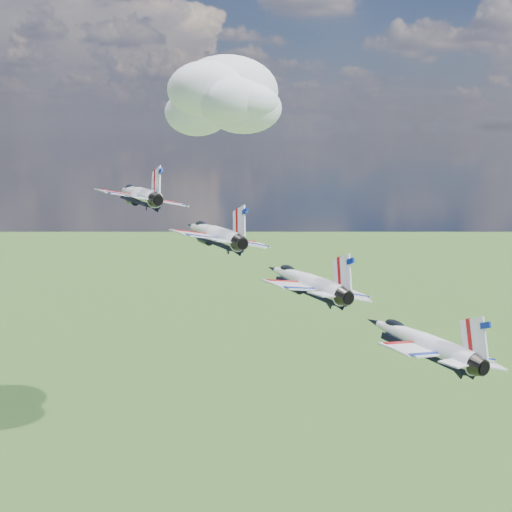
{
  "coord_description": "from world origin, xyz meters",
  "views": [
    {
      "loc": [
        -16.28,
        -80.23,
        160.89
      ],
      "look_at": [
        -10.25,
        -13.11,
        147.28
      ],
      "focal_mm": 45.0,
      "sensor_mm": 36.0,
      "label": 1
    }
  ],
  "objects_px": {
    "jet_0": "(138,194)",
    "jet_1": "(213,233)",
    "jet_2": "(304,281)",
    "jet_3": "(419,341)"
  },
  "relations": [
    {
      "from": "jet_0",
      "to": "jet_2",
      "type": "distance_m",
      "value": 26.5
    },
    {
      "from": "jet_0",
      "to": "jet_3",
      "type": "distance_m",
      "value": 39.75
    },
    {
      "from": "jet_0",
      "to": "jet_2",
      "type": "bearing_deg",
      "value": -67.54
    },
    {
      "from": "jet_0",
      "to": "jet_1",
      "type": "bearing_deg",
      "value": -67.54
    },
    {
      "from": "jet_0",
      "to": "jet_2",
      "type": "relative_size",
      "value": 1.0
    },
    {
      "from": "jet_0",
      "to": "jet_1",
      "type": "height_order",
      "value": "jet_0"
    },
    {
      "from": "jet_2",
      "to": "jet_3",
      "type": "height_order",
      "value": "jet_2"
    },
    {
      "from": "jet_1",
      "to": "jet_3",
      "type": "relative_size",
      "value": 1.0
    },
    {
      "from": "jet_3",
      "to": "jet_2",
      "type": "bearing_deg",
      "value": 112.46
    },
    {
      "from": "jet_0",
      "to": "jet_3",
      "type": "bearing_deg",
      "value": -67.54
    }
  ]
}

